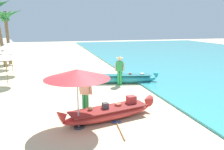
{
  "coord_description": "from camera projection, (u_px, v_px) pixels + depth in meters",
  "views": [
    {
      "loc": [
        -1.36,
        -9.64,
        3.55
      ],
      "look_at": [
        1.85,
        2.23,
        0.9
      ],
      "focal_mm": 38.29,
      "sensor_mm": 36.0,
      "label": 1
    }
  ],
  "objects": [
    {
      "name": "parasol_row_1",
      "position": [
        11.0,
        50.0,
        16.42
      ],
      "size": [
        1.6,
        1.6,
        1.91
      ],
      "color": "#8E6B47",
      "rests_on": "ground"
    },
    {
      "name": "person_vendor_hatted",
      "position": [
        120.0,
        68.0,
        13.88
      ],
      "size": [
        0.58,
        0.44,
        1.75
      ],
      "color": "green",
      "rests_on": "ground"
    },
    {
      "name": "parasol_row_6",
      "position": [
        5.0,
        39.0,
        28.4
      ],
      "size": [
        1.6,
        1.6,
        1.91
      ],
      "color": "#8E6B47",
      "rests_on": "ground"
    },
    {
      "name": "parasol_row_2",
      "position": [
        5.0,
        47.0,
        18.66
      ],
      "size": [
        1.6,
        1.6,
        1.91
      ],
      "color": "#8E6B47",
      "rests_on": "ground"
    },
    {
      "name": "parasol_row_3",
      "position": [
        9.0,
        45.0,
        20.96
      ],
      "size": [
        1.6,
        1.6,
        1.91
      ],
      "color": "#8E6B47",
      "rests_on": "ground"
    },
    {
      "name": "parasol_row_5",
      "position": [
        5.0,
        41.0,
        26.01
      ],
      "size": [
        1.6,
        1.6,
        1.91
      ],
      "color": "#8E6B47",
      "rests_on": "ground"
    },
    {
      "name": "boat_red_foreground",
      "position": [
        109.0,
        113.0,
        9.02
      ],
      "size": [
        3.96,
        1.68,
        0.75
      ],
      "color": "red",
      "rests_on": "ground"
    },
    {
      "name": "boat_cyan_midground",
      "position": [
        122.0,
        78.0,
        14.52
      ],
      "size": [
        4.36,
        1.58,
        0.79
      ],
      "color": "#33B2BC",
      "rests_on": "ground"
    },
    {
      "name": "palm_tree_mid_cluster",
      "position": [
        6.0,
        18.0,
        20.68
      ],
      "size": [
        2.78,
        2.88,
        4.92
      ],
      "color": "brown",
      "rests_on": "ground"
    },
    {
      "name": "person_tourist_customer",
      "position": [
        85.0,
        91.0,
        9.37
      ],
      "size": [
        0.57,
        0.47,
        1.71
      ],
      "color": "green",
      "rests_on": "ground"
    },
    {
      "name": "ground_plane",
      "position": [
        84.0,
        109.0,
        10.19
      ],
      "size": [
        80.0,
        80.0,
        0.0
      ],
      "primitive_type": "plane",
      "color": "beige"
    },
    {
      "name": "patio_umbrella_large",
      "position": [
        77.0,
        74.0,
        7.89
      ],
      "size": [
        2.22,
        2.22,
        2.08
      ],
      "color": "#B7B7BC",
      "rests_on": "ground"
    },
    {
      "name": "parasol_row_0",
      "position": [
        5.0,
        56.0,
        13.54
      ],
      "size": [
        1.6,
        1.6,
        1.91
      ],
      "color": "#8E6B47",
      "rests_on": "ground"
    },
    {
      "name": "paddle",
      "position": [
        119.0,
        127.0,
        8.3
      ],
      "size": [
        0.38,
        1.54,
        0.05
      ],
      "color": "#8E6B47",
      "rests_on": "ground"
    },
    {
      "name": "parasol_row_4",
      "position": [
        9.0,
        42.0,
        23.76
      ],
      "size": [
        1.6,
        1.6,
        1.91
      ],
      "color": "#8E6B47",
      "rests_on": "ground"
    }
  ]
}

